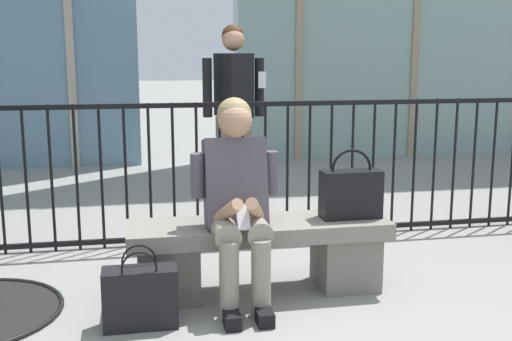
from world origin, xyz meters
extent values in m
plane|color=gray|center=(0.00, 0.00, 0.00)|extent=(60.00, 60.00, 0.00)
cube|color=gray|center=(0.00, 0.00, 0.40)|extent=(1.60, 0.44, 0.10)
cube|color=slate|center=(-0.56, 0.00, 0.17)|extent=(0.36, 0.37, 0.35)
cube|color=slate|center=(0.56, 0.00, 0.17)|extent=(0.36, 0.37, 0.35)
cylinder|color=gray|center=(-0.25, -0.18, 0.47)|extent=(0.15, 0.40, 0.15)
cylinder|color=gray|center=(-0.25, -0.38, 0.23)|extent=(0.11, 0.11, 0.45)
cube|color=black|center=(-0.25, -0.44, 0.04)|extent=(0.09, 0.22, 0.08)
cylinder|color=gray|center=(-0.07, -0.18, 0.47)|extent=(0.15, 0.40, 0.15)
cylinder|color=gray|center=(-0.07, -0.38, 0.23)|extent=(0.11, 0.11, 0.45)
cube|color=black|center=(-0.07, -0.44, 0.04)|extent=(0.09, 0.22, 0.08)
cube|color=#4C4751|center=(-0.16, -0.04, 0.71)|extent=(0.36, 0.30, 0.55)
cylinder|color=#4C4751|center=(-0.38, -0.04, 0.76)|extent=(0.08, 0.08, 0.26)
cylinder|color=tan|center=(-0.24, -0.26, 0.59)|extent=(0.16, 0.28, 0.20)
cylinder|color=#4C4751|center=(0.06, -0.04, 0.76)|extent=(0.08, 0.08, 0.26)
cylinder|color=tan|center=(-0.08, -0.26, 0.59)|extent=(0.16, 0.28, 0.20)
cube|color=silver|center=(-0.16, -0.32, 0.57)|extent=(0.07, 0.10, 0.13)
sphere|color=tan|center=(-0.16, -0.06, 1.08)|extent=(0.20, 0.20, 0.20)
sphere|color=#997F59|center=(-0.16, -0.03, 1.11)|extent=(0.20, 0.20, 0.20)
cube|color=black|center=(0.58, -0.01, 0.60)|extent=(0.37, 0.16, 0.30)
torus|color=black|center=(0.58, -0.01, 0.75)|extent=(0.26, 0.02, 0.26)
cube|color=black|center=(-0.73, -0.37, 0.16)|extent=(0.40, 0.18, 0.33)
torus|color=black|center=(-0.73, -0.43, 0.35)|extent=(0.19, 0.01, 0.19)
torus|color=black|center=(-0.73, -0.31, 0.35)|extent=(0.19, 0.01, 0.19)
cylinder|color=#6B6051|center=(0.05, 1.92, 0.45)|extent=(0.13, 0.13, 0.90)
cube|color=black|center=(0.05, 1.88, 0.03)|extent=(0.09, 0.22, 0.06)
cylinder|color=#6B6051|center=(0.25, 1.92, 0.45)|extent=(0.13, 0.13, 0.90)
cube|color=black|center=(0.25, 1.88, 0.03)|extent=(0.09, 0.22, 0.06)
cube|color=black|center=(0.15, 1.92, 1.18)|extent=(0.32, 0.43, 0.56)
cylinder|color=black|center=(-0.08, 1.92, 1.16)|extent=(0.08, 0.08, 0.52)
cylinder|color=black|center=(0.39, 1.92, 1.16)|extent=(0.08, 0.08, 0.52)
sphere|color=tan|center=(0.15, 1.92, 1.58)|extent=(0.20, 0.20, 0.20)
sphere|color=#472816|center=(0.15, 1.94, 1.61)|extent=(0.20, 0.20, 0.20)
cube|color=silver|center=(0.39, 1.82, 1.23)|extent=(0.07, 0.01, 0.14)
cylinder|color=black|center=(-1.70, 1.09, 0.55)|extent=(0.02, 0.02, 1.10)
cylinder|color=black|center=(-1.52, 1.09, 0.55)|extent=(0.02, 0.02, 1.10)
cylinder|color=black|center=(-1.34, 1.09, 0.55)|extent=(0.02, 0.02, 1.10)
cylinder|color=black|center=(-1.16, 1.09, 0.55)|extent=(0.02, 0.02, 1.10)
cylinder|color=black|center=(-0.98, 1.09, 0.55)|extent=(0.02, 0.02, 1.10)
cylinder|color=black|center=(-0.81, 1.09, 0.55)|extent=(0.02, 0.02, 1.10)
cylinder|color=black|center=(-0.63, 1.09, 0.55)|extent=(0.02, 0.02, 1.10)
cylinder|color=black|center=(-0.45, 1.09, 0.55)|extent=(0.02, 0.02, 1.10)
cylinder|color=black|center=(-0.27, 1.09, 0.55)|extent=(0.02, 0.02, 1.10)
cylinder|color=black|center=(-0.09, 1.09, 0.55)|extent=(0.02, 0.02, 1.10)
cylinder|color=black|center=(0.09, 1.09, 0.55)|extent=(0.02, 0.02, 1.10)
cylinder|color=black|center=(0.27, 1.09, 0.55)|extent=(0.02, 0.02, 1.10)
cylinder|color=black|center=(0.45, 1.09, 0.55)|extent=(0.02, 0.02, 1.10)
cylinder|color=black|center=(0.63, 1.09, 0.55)|extent=(0.02, 0.02, 1.10)
cylinder|color=black|center=(0.81, 1.09, 0.55)|extent=(0.02, 0.02, 1.10)
cylinder|color=black|center=(0.98, 1.09, 0.55)|extent=(0.02, 0.02, 1.10)
cylinder|color=black|center=(1.16, 1.09, 0.55)|extent=(0.02, 0.02, 1.10)
cylinder|color=black|center=(1.34, 1.09, 0.55)|extent=(0.02, 0.02, 1.10)
cylinder|color=black|center=(1.52, 1.09, 0.55)|extent=(0.02, 0.02, 1.10)
cylinder|color=black|center=(1.70, 1.09, 0.55)|extent=(0.02, 0.02, 1.10)
cylinder|color=black|center=(1.88, 1.09, 0.55)|extent=(0.02, 0.02, 1.10)
cylinder|color=black|center=(2.06, 1.09, 0.55)|extent=(0.02, 0.02, 1.10)
cylinder|color=black|center=(2.24, 1.09, 0.55)|extent=(0.02, 0.02, 1.10)
cylinder|color=black|center=(2.42, 1.09, 0.55)|extent=(0.02, 0.02, 1.10)
cube|color=black|center=(0.00, 1.09, 0.05)|extent=(9.48, 0.04, 0.04)
cube|color=black|center=(0.00, 1.09, 1.08)|extent=(9.48, 0.04, 0.04)
camera|label=1|loc=(-0.73, -3.61, 1.47)|focal=43.81mm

